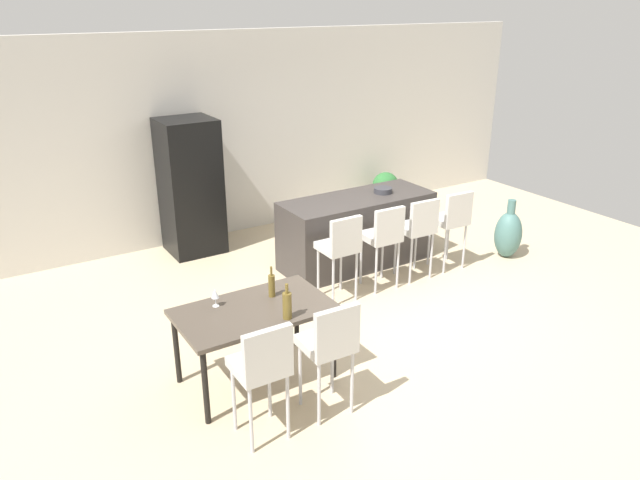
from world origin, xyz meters
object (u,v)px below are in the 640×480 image
Objects in this scene: bar_chair_left at (341,245)px; wine_glass_left at (215,294)px; floor_vase at (508,234)px; dining_table at (254,316)px; wine_bottle_far at (272,285)px; wine_bottle_inner at (287,305)px; dining_chair_far at (330,342)px; bar_chair_far at (452,218)px; fruit_bowl at (383,190)px; refrigerator at (191,187)px; kitchen_island at (357,231)px; bar_chair_middle at (384,234)px; bar_chair_right at (418,226)px; dining_chair_near at (262,364)px; potted_plant at (385,188)px.

bar_chair_left is 1.94m from wine_glass_left.
wine_glass_left is at bearing -172.85° from floor_vase.
wine_bottle_far is at bearing 27.23° from dining_table.
dining_chair_far is at bearing -72.97° from wine_bottle_inner.
bar_chair_far is 3.52× the size of wine_bottle_far.
dining_chair_far is at bearing -134.61° from fruit_bowl.
wine_bottle_far is 3.16m from refrigerator.
kitchen_island is 1.93× the size of bar_chair_middle.
bar_chair_right and dining_chair_far have the same top height.
bar_chair_left and bar_chair_right have the same top height.
wine_bottle_far is at bearing -10.35° from wine_glass_left.
fruit_bowl is at bearing 32.72° from bar_chair_left.
dining_chair_near is (-2.62, -2.45, 0.24)m from kitchen_island.
floor_vase is (3.93, 0.65, -0.52)m from wine_bottle_far.
dining_chair_near is 4.15m from refrigerator.
dining_chair_near is 1.06m from wine_bottle_far.
wine_glass_left is 4.52m from floor_vase.
wine_glass_left is 3.31m from fruit_bowl.
bar_chair_middle is at bearing 22.51° from wine_bottle_far.
potted_plant is (1.85, 2.33, -0.32)m from bar_chair_middle.
floor_vase is (4.02, 1.09, -0.54)m from wine_bottle_inner.
wine_bottle_far is at bearing -170.59° from floor_vase.
wine_bottle_far is (0.25, 0.13, 0.18)m from dining_table.
bar_chair_right is 3.52× the size of wine_bottle_far.
refrigerator is 4.35m from floor_vase.
dining_chair_near is at bearing -145.64° from bar_chair_middle.
floor_vase is (4.18, 0.78, -0.34)m from dining_table.
bar_chair_middle reaches higher than fruit_bowl.
dining_table is 4.27m from floor_vase.
bar_chair_far is 1.00× the size of dining_chair_far.
dining_table is (-2.68, -0.92, -0.03)m from bar_chair_right.
wine_bottle_far reaches higher than wine_glass_left.
wine_bottle_inner is at bearing -50.66° from wine_glass_left.
wine_glass_left is (0.04, 0.99, 0.17)m from dining_chair_near.
floor_vase is 1.28× the size of potted_plant.
wine_bottle_far is 4.90m from potted_plant.
bar_chair_middle reaches higher than floor_vase.
bar_chair_far reaches higher than dining_table.
bar_chair_right is 2.91m from dining_chair_far.
refrigerator is 3.38m from potted_plant.
floor_vase is (0.94, -0.14, -0.37)m from bar_chair_far.
wine_bottle_far is 4.02m from floor_vase.
fruit_bowl reaches higher than dining_table.
wine_bottle_inner reaches higher than fruit_bowl.
refrigerator is at bearing 136.29° from kitchen_island.
fruit_bowl is (2.40, 2.43, 0.26)m from dining_chair_far.
dining_chair_near is at bearing -161.01° from floor_vase.
fruit_bowl is at bearing 149.04° from floor_vase.
fruit_bowl is (0.56, 0.75, 0.26)m from bar_chair_middle.
wine_bottle_far is 1.24× the size of fruit_bowl.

